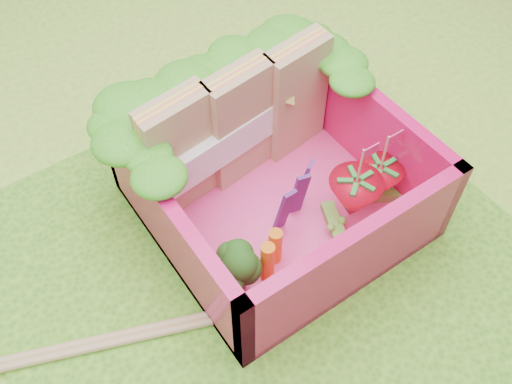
{
  "coord_description": "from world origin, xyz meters",
  "views": [
    {
      "loc": [
        -0.9,
        -1.2,
        2.58
      ],
      "look_at": [
        0.13,
        0.29,
        0.28
      ],
      "focal_mm": 40.0,
      "sensor_mm": 36.0,
      "label": 1
    }
  ],
  "objects_px": {
    "broccoli": "(233,265)",
    "strawberry_left": "(353,199)",
    "sandwich_stack": "(240,124)",
    "chopsticks": "(92,344)",
    "bento_box": "(276,178)",
    "strawberry_right": "(377,183)"
  },
  "relations": [
    {
      "from": "broccoli",
      "to": "strawberry_left",
      "type": "height_order",
      "value": "strawberry_left"
    },
    {
      "from": "sandwich_stack",
      "to": "broccoli",
      "type": "height_order",
      "value": "sandwich_stack"
    },
    {
      "from": "sandwich_stack",
      "to": "chopsticks",
      "type": "xyz_separation_m",
      "value": [
        -1.17,
        -0.5,
        -0.37
      ]
    },
    {
      "from": "strawberry_left",
      "to": "chopsticks",
      "type": "xyz_separation_m",
      "value": [
        -1.46,
        0.13,
        -0.18
      ]
    },
    {
      "from": "bento_box",
      "to": "strawberry_left",
      "type": "bearing_deg",
      "value": -45.04
    },
    {
      "from": "sandwich_stack",
      "to": "strawberry_right",
      "type": "relative_size",
      "value": 2.57
    },
    {
      "from": "bento_box",
      "to": "sandwich_stack",
      "type": "bearing_deg",
      "value": 89.25
    },
    {
      "from": "strawberry_left",
      "to": "strawberry_right",
      "type": "height_order",
      "value": "strawberry_left"
    },
    {
      "from": "strawberry_right",
      "to": "chopsticks",
      "type": "height_order",
      "value": "strawberry_right"
    },
    {
      "from": "bento_box",
      "to": "strawberry_right",
      "type": "relative_size",
      "value": 2.65
    },
    {
      "from": "strawberry_right",
      "to": "strawberry_left",
      "type": "bearing_deg",
      "value": -174.8
    },
    {
      "from": "sandwich_stack",
      "to": "strawberry_right",
      "type": "height_order",
      "value": "sandwich_stack"
    },
    {
      "from": "broccoli",
      "to": "strawberry_right",
      "type": "distance_m",
      "value": 0.93
    },
    {
      "from": "strawberry_left",
      "to": "bento_box",
      "type": "bearing_deg",
      "value": 134.96
    },
    {
      "from": "chopsticks",
      "to": "bento_box",
      "type": "bearing_deg",
      "value": 7.85
    },
    {
      "from": "bento_box",
      "to": "strawberry_right",
      "type": "bearing_deg",
      "value": -30.1
    },
    {
      "from": "bento_box",
      "to": "strawberry_left",
      "type": "relative_size",
      "value": 2.49
    },
    {
      "from": "bento_box",
      "to": "broccoli",
      "type": "xyz_separation_m",
      "value": [
        -0.46,
        -0.29,
        -0.04
      ]
    },
    {
      "from": "broccoli",
      "to": "strawberry_right",
      "type": "xyz_separation_m",
      "value": [
        0.93,
        0.02,
        -0.06
      ]
    },
    {
      "from": "strawberry_left",
      "to": "broccoli",
      "type": "bearing_deg",
      "value": -179.86
    },
    {
      "from": "broccoli",
      "to": "chopsticks",
      "type": "relative_size",
      "value": 0.17
    },
    {
      "from": "strawberry_left",
      "to": "chopsticks",
      "type": "relative_size",
      "value": 0.28
    }
  ]
}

